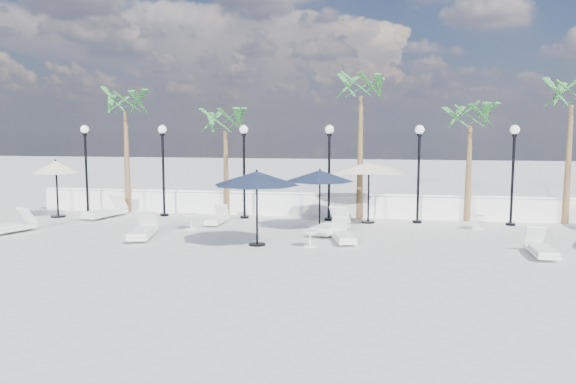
% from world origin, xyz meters
% --- Properties ---
extents(ground, '(100.00, 100.00, 0.00)m').
position_xyz_m(ground, '(0.00, 0.00, 0.00)').
color(ground, '#A6A7A1').
rests_on(ground, ground).
extents(balustrade, '(26.00, 0.30, 1.01)m').
position_xyz_m(balustrade, '(0.00, 7.50, 0.47)').
color(balustrade, white).
rests_on(balustrade, ground).
extents(lamppost_0, '(0.36, 0.36, 3.84)m').
position_xyz_m(lamppost_0, '(-10.50, 6.50, 2.49)').
color(lamppost_0, black).
rests_on(lamppost_0, ground).
extents(lamppost_1, '(0.36, 0.36, 3.84)m').
position_xyz_m(lamppost_1, '(-7.00, 6.50, 2.49)').
color(lamppost_1, black).
rests_on(lamppost_1, ground).
extents(lamppost_2, '(0.36, 0.36, 3.84)m').
position_xyz_m(lamppost_2, '(-3.50, 6.50, 2.49)').
color(lamppost_2, black).
rests_on(lamppost_2, ground).
extents(lamppost_3, '(0.36, 0.36, 3.84)m').
position_xyz_m(lamppost_3, '(0.00, 6.50, 2.49)').
color(lamppost_3, black).
rests_on(lamppost_3, ground).
extents(lamppost_4, '(0.36, 0.36, 3.84)m').
position_xyz_m(lamppost_4, '(3.50, 6.50, 2.49)').
color(lamppost_4, black).
rests_on(lamppost_4, ground).
extents(lamppost_5, '(0.36, 0.36, 3.84)m').
position_xyz_m(lamppost_5, '(7.00, 6.50, 2.49)').
color(lamppost_5, black).
rests_on(lamppost_5, ground).
extents(palm_0, '(2.60, 2.60, 5.50)m').
position_xyz_m(palm_0, '(-9.00, 7.30, 4.53)').
color(palm_0, brown).
rests_on(palm_0, ground).
extents(palm_1, '(2.60, 2.60, 4.70)m').
position_xyz_m(palm_1, '(-4.50, 7.30, 3.75)').
color(palm_1, brown).
rests_on(palm_1, ground).
extents(palm_2, '(2.60, 2.60, 6.10)m').
position_xyz_m(palm_2, '(1.20, 7.30, 5.12)').
color(palm_2, brown).
rests_on(palm_2, ground).
extents(palm_3, '(2.60, 2.60, 4.90)m').
position_xyz_m(palm_3, '(5.50, 7.30, 3.95)').
color(palm_3, brown).
rests_on(palm_3, ground).
extents(palm_4, '(2.60, 2.60, 5.70)m').
position_xyz_m(palm_4, '(9.20, 7.30, 4.73)').
color(palm_4, brown).
rests_on(palm_4, ground).
extents(lounger_0, '(1.34, 2.12, 0.76)m').
position_xyz_m(lounger_0, '(-10.95, 1.76, 0.25)').
color(lounger_0, silver).
rests_on(lounger_0, ground).
extents(lounger_1, '(1.08, 2.17, 0.78)m').
position_xyz_m(lounger_1, '(-5.88, 1.80, 0.26)').
color(lounger_1, silver).
rests_on(lounger_1, ground).
extents(lounger_2, '(1.16, 2.24, 0.80)m').
position_xyz_m(lounger_2, '(-9.23, 5.63, 0.27)').
color(lounger_2, silver).
rests_on(lounger_2, ground).
extents(lounger_3, '(1.36, 2.24, 0.80)m').
position_xyz_m(lounger_3, '(0.32, 3.65, 0.27)').
color(lounger_3, silver).
rests_on(lounger_3, ground).
extents(lounger_4, '(0.57, 1.68, 0.63)m').
position_xyz_m(lounger_4, '(-4.21, 4.92, 0.21)').
color(lounger_4, silver).
rests_on(lounger_4, ground).
extents(lounger_5, '(1.01, 1.87, 0.67)m').
position_xyz_m(lounger_5, '(0.87, 2.30, 0.22)').
color(lounger_5, silver).
rests_on(lounger_5, ground).
extents(lounger_6, '(0.61, 1.85, 0.69)m').
position_xyz_m(lounger_6, '(6.72, 1.23, 0.23)').
color(lounger_6, silver).
rests_on(lounger_6, ground).
extents(side_table_0, '(0.58, 0.58, 0.56)m').
position_xyz_m(side_table_0, '(-4.82, 3.70, 0.34)').
color(side_table_0, silver).
rests_on(side_table_0, ground).
extents(side_table_1, '(0.54, 0.54, 0.52)m').
position_xyz_m(side_table_1, '(-0.11, 1.42, 0.31)').
color(side_table_1, silver).
rests_on(side_table_1, ground).
extents(side_table_2, '(0.53, 0.53, 0.52)m').
position_xyz_m(side_table_2, '(5.61, 5.46, 0.31)').
color(side_table_2, silver).
rests_on(side_table_2, ground).
extents(parasol_navy_left, '(2.75, 2.75, 2.43)m').
position_xyz_m(parasol_navy_left, '(-1.81, 1.35, 2.14)').
color(parasol_navy_left, black).
rests_on(parasol_navy_left, ground).
extents(parasol_navy_mid, '(2.50, 2.50, 2.24)m').
position_xyz_m(parasol_navy_mid, '(-0.16, 4.55, 1.97)').
color(parasol_navy_mid, black).
rests_on(parasol_navy_mid, ground).
extents(parasol_cream_sq_a, '(5.20, 5.20, 2.55)m').
position_xyz_m(parasol_cream_sq_a, '(1.59, 6.20, 2.36)').
color(parasol_cream_sq_a, black).
rests_on(parasol_cream_sq_a, ground).
extents(parasol_cream_small, '(1.98, 1.98, 2.43)m').
position_xyz_m(parasol_cream_small, '(-11.30, 5.50, 2.07)').
color(parasol_cream_small, black).
rests_on(parasol_cream_small, ground).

